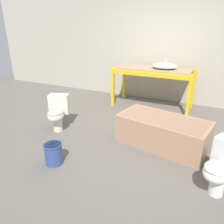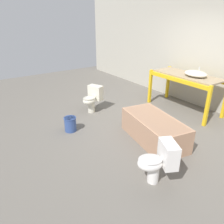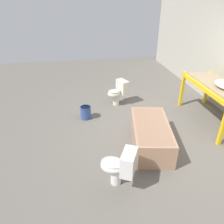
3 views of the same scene
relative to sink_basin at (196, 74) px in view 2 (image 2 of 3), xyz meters
The scene contains 8 objects.
ground_plane 1.64m from the sink_basin, 99.14° to the right, with size 12.00×12.00×0.00m, color #666059.
warehouse_wall_rear 0.88m from the sink_basin, 108.04° to the left, with size 10.80×0.08×3.20m.
shelving_rack 0.32m from the sink_basin, behind, with size 1.86×0.80×0.95m.
sink_basin is the anchor object (origin of this frame).
bathtub_main 1.95m from the sink_basin, 76.10° to the right, with size 1.56×0.96×0.49m.
toilet_near 2.60m from the sink_basin, 126.79° to the right, with size 0.51×0.64×0.66m.
toilet_far 2.96m from the sink_basin, 62.62° to the right, with size 0.55×0.64×0.66m.
bucket_white 3.20m from the sink_basin, 106.42° to the right, with size 0.27×0.27×0.32m.
Camera 2 is at (3.28, -3.36, 2.32)m, focal length 35.00 mm.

